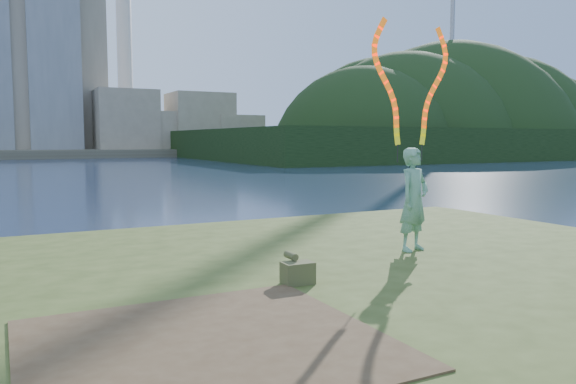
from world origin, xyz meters
TOP-DOWN VIEW (x-y plane):
  - ground at (0.00, 0.00)m, footprint 320.00×320.00m
  - grassy_knoll at (0.00, -2.30)m, footprint 20.00×18.00m
  - dirt_patch at (-2.20, -3.20)m, footprint 3.20×3.00m
  - far_shore at (0.00, 95.00)m, footprint 320.00×40.00m
  - wooded_hill at (59.57, 59.96)m, footprint 78.00×50.00m
  - woman_with_ribbons at (2.34, -0.60)m, footprint 2.02×0.69m
  - canvas_bag at (-0.43, -1.67)m, footprint 0.41×0.46m

SIDE VIEW (x-z plane):
  - ground at x=0.00m, z-range 0.00..0.00m
  - wooded_hill at x=59.57m, z-range -31.34..31.66m
  - grassy_knoll at x=0.00m, z-range -0.06..0.74m
  - far_shore at x=0.00m, z-range 0.00..1.20m
  - dirt_patch at x=-2.20m, z-range 0.80..0.82m
  - canvas_bag at x=-0.43m, z-range 0.77..1.15m
  - woman_with_ribbons at x=2.34m, z-range 0.15..4.25m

